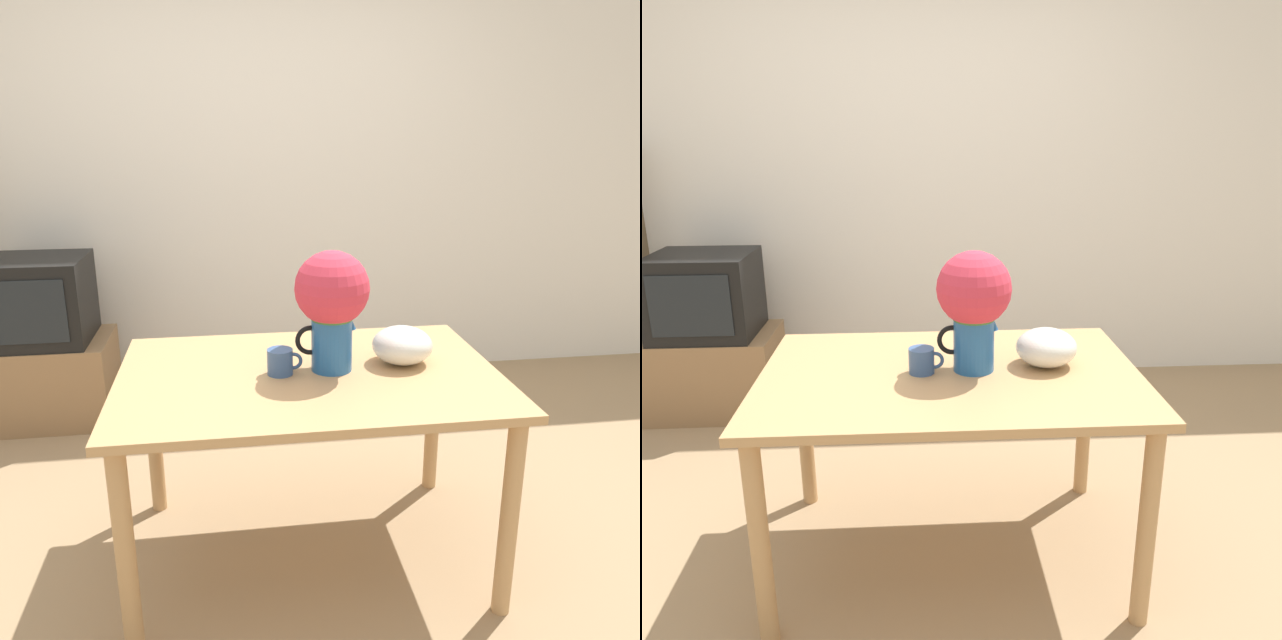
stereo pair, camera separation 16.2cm
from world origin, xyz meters
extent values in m
plane|color=#9E7F5B|center=(0.00, 0.00, 0.00)|extent=(12.00, 12.00, 0.00)
cube|color=silver|center=(0.00, 1.83, 1.30)|extent=(8.00, 0.05, 2.60)
cube|color=tan|center=(0.10, -0.03, 0.73)|extent=(1.31, 0.89, 0.03)
cylinder|color=tan|center=(-0.50, -0.42, 0.36)|extent=(0.06, 0.06, 0.72)
cylinder|color=tan|center=(0.70, -0.42, 0.36)|extent=(0.06, 0.06, 0.72)
cylinder|color=tan|center=(-0.50, 0.36, 0.36)|extent=(0.06, 0.06, 0.72)
cylinder|color=tan|center=(0.70, 0.36, 0.36)|extent=(0.06, 0.06, 0.72)
cylinder|color=#235B9E|center=(0.18, -0.02, 0.85)|extent=(0.14, 0.14, 0.20)
cone|color=#235B9E|center=(0.24, -0.02, 0.92)|extent=(0.05, 0.05, 0.05)
torus|color=black|center=(0.11, -0.02, 0.86)|extent=(0.11, 0.02, 0.11)
sphere|color=#3D7033|center=(0.18, -0.02, 0.99)|extent=(0.19, 0.19, 0.19)
sphere|color=#CC3347|center=(0.18, -0.02, 1.04)|extent=(0.26, 0.26, 0.26)
cylinder|color=#385689|center=(0.00, -0.03, 0.79)|extent=(0.09, 0.09, 0.09)
torus|color=#385689|center=(0.05, -0.03, 0.79)|extent=(0.06, 0.01, 0.06)
ellipsoid|color=silver|center=(0.44, 0.01, 0.81)|extent=(0.22, 0.22, 0.13)
cube|color=#8E6B47|center=(-1.18, 1.34, 0.23)|extent=(0.70, 0.50, 0.46)
cube|color=black|center=(-1.18, 1.34, 0.68)|extent=(0.53, 0.48, 0.45)
cube|color=black|center=(-1.18, 1.10, 0.68)|extent=(0.41, 0.01, 0.32)
camera|label=1|loc=(-0.15, -2.03, 1.56)|focal=35.00mm
camera|label=2|loc=(0.01, -2.05, 1.56)|focal=35.00mm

